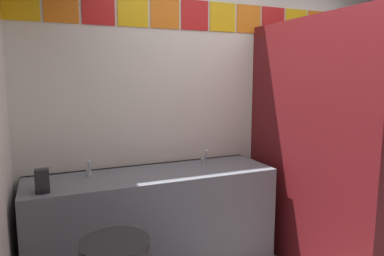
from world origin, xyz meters
name	(u,v)px	position (x,y,z in m)	size (l,w,h in m)	color
wall_back	(232,106)	(0.00, 1.45, 1.33)	(3.83, 0.09, 2.65)	silver
vanity_counter	(154,222)	(-0.89, 1.12, 0.44)	(1.95, 0.58, 0.85)	slate
faucet_left	(89,170)	(-1.38, 1.20, 0.91)	(0.04, 0.10, 0.14)	silver
faucet_right	(204,158)	(-0.41, 1.20, 0.91)	(0.04, 0.10, 0.14)	silver
soap_dispenser	(42,181)	(-1.71, 0.94, 0.93)	(0.09, 0.09, 0.16)	black
stall_divider	(343,154)	(0.38, 0.43, 1.03)	(0.92, 1.44, 2.07)	maroon
toilet	(326,211)	(0.82, 1.00, 0.30)	(0.39, 0.49, 0.74)	white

